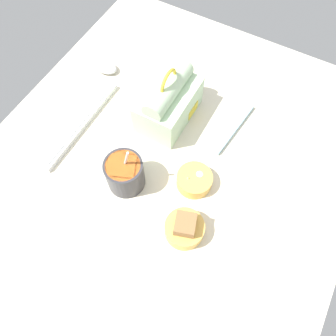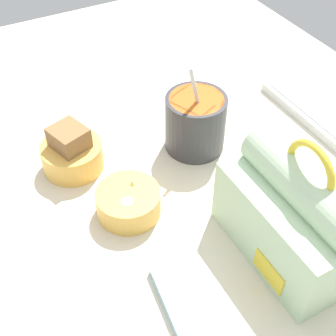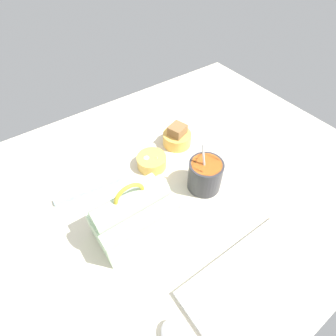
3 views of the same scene
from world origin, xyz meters
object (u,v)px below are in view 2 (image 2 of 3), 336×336
(lunch_bag, at_px, (297,215))
(soup_cup, at_px, (195,122))
(chopstick_case, at_px, (186,335))
(bento_bowl_snacks, at_px, (129,202))
(bento_bowl_sandwich, at_px, (72,153))

(lunch_bag, xyz_separation_m, soup_cup, (-0.27, -0.01, -0.02))
(lunch_bag, xyz_separation_m, chopstick_case, (0.05, -0.21, -0.07))
(lunch_bag, distance_m, soup_cup, 0.27)
(bento_bowl_snacks, bearing_deg, lunch_bag, 45.90)
(bento_bowl_snacks, height_order, chopstick_case, bento_bowl_snacks)
(bento_bowl_sandwich, height_order, bento_bowl_snacks, bento_bowl_sandwich)
(bento_bowl_snacks, bearing_deg, soup_cup, 117.31)
(bento_bowl_sandwich, relative_size, bento_bowl_snacks, 1.04)
(lunch_bag, height_order, chopstick_case, lunch_bag)
(soup_cup, xyz_separation_m, bento_bowl_snacks, (0.09, -0.18, -0.03))
(lunch_bag, relative_size, soup_cup, 1.22)
(soup_cup, distance_m, bento_bowl_snacks, 0.20)
(soup_cup, relative_size, bento_bowl_snacks, 1.72)
(lunch_bag, height_order, soup_cup, lunch_bag)
(lunch_bag, xyz_separation_m, bento_bowl_sandwich, (-0.32, -0.23, -0.04))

